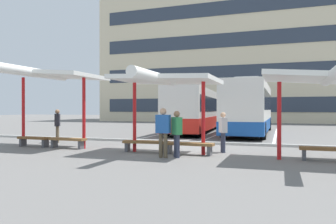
{
  "coord_description": "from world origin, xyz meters",
  "views": [
    {
      "loc": [
        4.04,
        -13.64,
        1.67
      ],
      "look_at": [
        -2.07,
        4.02,
        1.54
      ],
      "focal_mm": 35.09,
      "sensor_mm": 36.0,
      "label": 1
    }
  ],
  "objects": [
    {
      "name": "waiting_passenger_0",
      "position": [
        -6.72,
        0.26,
        0.98
      ],
      "size": [
        0.44,
        0.53,
        1.69
      ],
      "color": "brown",
      "rests_on": "ground"
    },
    {
      "name": "platform_kerb",
      "position": [
        0.0,
        2.02,
        0.06
      ],
      "size": [
        44.0,
        0.24,
        0.12
      ],
      "primitive_type": "cube",
      "color": "#ADADA8",
      "rests_on": "ground"
    },
    {
      "name": "coach_bus_0",
      "position": [
        -2.03,
        10.14,
        1.59
      ],
      "size": [
        3.34,
        11.79,
        3.48
      ],
      "color": "silver",
      "rests_on": "ground"
    },
    {
      "name": "ground_plane",
      "position": [
        0.0,
        0.0,
        0.0
      ],
      "size": [
        160.0,
        160.0,
        0.0
      ],
      "primitive_type": "plane",
      "color": "slate"
    },
    {
      "name": "waiting_shelter_0",
      "position": [
        -5.61,
        -1.78,
        3.16
      ],
      "size": [
        4.26,
        4.84,
        3.47
      ],
      "color": "red",
      "rests_on": "ground"
    },
    {
      "name": "coach_bus_1",
      "position": [
        1.98,
        9.76,
        1.74
      ],
      "size": [
        2.55,
        11.88,
        3.74
      ],
      "color": "silver",
      "rests_on": "ground"
    },
    {
      "name": "lane_stripe_1",
      "position": [
        0.0,
        9.78,
        0.0
      ],
      "size": [
        0.16,
        14.0,
        0.01
      ],
      "primitive_type": "cube",
      "color": "white",
      "rests_on": "ground"
    },
    {
      "name": "waiting_passenger_2",
      "position": [
        1.89,
        -0.86,
        0.9
      ],
      "size": [
        0.4,
        0.51,
        1.58
      ],
      "color": "#33384C",
      "rests_on": "ground"
    },
    {
      "name": "bench_3",
      "position": [
        0.8,
        -1.86,
        0.34
      ],
      "size": [
        1.88,
        0.5,
        0.45
      ],
      "color": "brown",
      "rests_on": "ground"
    },
    {
      "name": "waiting_shelter_2",
      "position": [
        5.46,
        -2.29,
        2.62
      ],
      "size": [
        3.97,
        4.74,
        2.9
      ],
      "color": "red",
      "rests_on": "ground"
    },
    {
      "name": "waiting_passenger_3",
      "position": [
        0.6,
        -2.74,
        0.94
      ],
      "size": [
        0.48,
        0.5,
        1.63
      ],
      "color": "#33384C",
      "rests_on": "ground"
    },
    {
      "name": "bench_4",
      "position": [
        5.46,
        -1.88,
        0.34
      ],
      "size": [
        1.7,
        0.43,
        0.45
      ],
      "color": "brown",
      "rests_on": "ground"
    },
    {
      "name": "waiting_passenger_1",
      "position": [
        0.15,
        -2.9,
        1.01
      ],
      "size": [
        0.51,
        0.24,
        1.73
      ],
      "color": "brown",
      "rests_on": "ground"
    },
    {
      "name": "terminal_building",
      "position": [
        0.02,
        36.16,
        10.51
      ],
      "size": [
        42.95,
        14.36,
        23.76
      ],
      "color": "beige",
      "rests_on": "ground"
    },
    {
      "name": "waiting_shelter_1",
      "position": [
        -0.1,
        -1.98,
        2.76
      ],
      "size": [
        3.81,
        4.75,
        2.99
      ],
      "color": "red",
      "rests_on": "ground"
    },
    {
      "name": "lane_stripe_0",
      "position": [
        -3.69,
        9.78,
        0.0
      ],
      "size": [
        0.16,
        14.0,
        0.01
      ],
      "primitive_type": "cube",
      "color": "white",
      "rests_on": "ground"
    },
    {
      "name": "bench_2",
      "position": [
        -1.0,
        -1.71,
        0.34
      ],
      "size": [
        1.89,
        0.59,
        0.45
      ],
      "color": "brown",
      "rests_on": "ground"
    },
    {
      "name": "bench_0",
      "position": [
        -6.51,
        -1.65,
        0.33
      ],
      "size": [
        1.6,
        0.47,
        0.45
      ],
      "color": "brown",
      "rests_on": "ground"
    },
    {
      "name": "bench_1",
      "position": [
        -4.71,
        -1.65,
        0.34
      ],
      "size": [
        1.73,
        0.47,
        0.45
      ],
      "color": "brown",
      "rests_on": "ground"
    },
    {
      "name": "lane_stripe_2",
      "position": [
        3.69,
        9.78,
        0.0
      ],
      "size": [
        0.16,
        14.0,
        0.01
      ],
      "primitive_type": "cube",
      "color": "white",
      "rests_on": "ground"
    }
  ]
}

